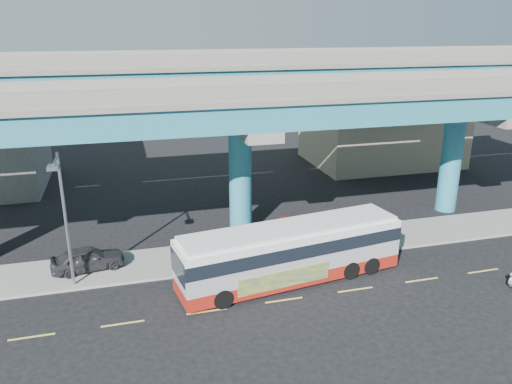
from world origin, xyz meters
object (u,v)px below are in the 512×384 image
object	(u,v)px
street_lamp	(62,204)
stop_sign	(283,227)
transit_bus	(291,251)
parked_car	(88,258)

from	to	relation	value
street_lamp	stop_sign	size ratio (longest dim) A/B	2.76
transit_bus	parked_car	size ratio (longest dim) A/B	3.05
parked_car	stop_sign	bearing A→B (deg)	-106.95
transit_bus	parked_car	world-z (taller)	transit_bus
transit_bus	parked_car	bearing A→B (deg)	151.31
transit_bus	stop_sign	world-z (taller)	transit_bus
transit_bus	stop_sign	bearing A→B (deg)	73.46
parked_car	street_lamp	xyz separation A→B (m)	(-0.69, -2.14, 4.10)
parked_car	transit_bus	bearing A→B (deg)	-119.92
parked_car	stop_sign	world-z (taller)	stop_sign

